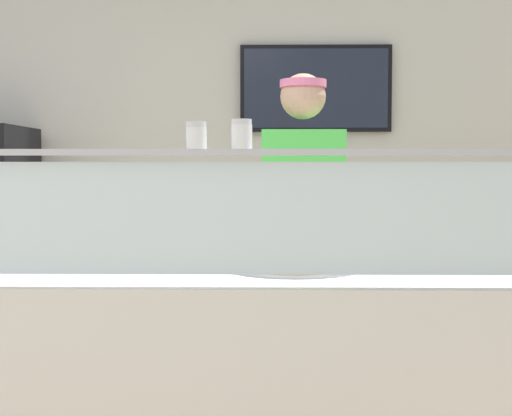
{
  "coord_description": "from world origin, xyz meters",
  "views": [
    {
      "loc": [
        1.11,
        -2.2,
        1.33
      ],
      "look_at": [
        1.07,
        0.41,
        1.18
      ],
      "focal_mm": 50.25,
      "sensor_mm": 36.0,
      "label": 1
    }
  ],
  "objects_px": {
    "pizza_tray": "(293,264)",
    "worker_figure": "(304,237)",
    "pepper_flake_shaker": "(242,136)",
    "pizza_server": "(290,259)",
    "parmesan_shaker": "(196,137)"
  },
  "relations": [
    {
      "from": "pizza_server",
      "to": "worker_figure",
      "type": "bearing_deg",
      "value": 92.07
    },
    {
      "from": "pizza_tray",
      "to": "pepper_flake_shaker",
      "type": "bearing_deg",
      "value": -113.74
    },
    {
      "from": "parmesan_shaker",
      "to": "pepper_flake_shaker",
      "type": "distance_m",
      "value": 0.14
    },
    {
      "from": "pizza_tray",
      "to": "parmesan_shaker",
      "type": "relative_size",
      "value": 5.97
    },
    {
      "from": "pizza_server",
      "to": "worker_figure",
      "type": "xyz_separation_m",
      "value": [
        0.09,
        0.66,
        0.02
      ]
    },
    {
      "from": "pizza_server",
      "to": "parmesan_shaker",
      "type": "xyz_separation_m",
      "value": [
        -0.31,
        -0.38,
        0.44
      ]
    },
    {
      "from": "pizza_tray",
      "to": "pizza_server",
      "type": "height_order",
      "value": "pizza_server"
    },
    {
      "from": "pizza_tray",
      "to": "parmesan_shaker",
      "type": "xyz_separation_m",
      "value": [
        -0.32,
        -0.4,
        0.46
      ]
    },
    {
      "from": "pizza_tray",
      "to": "worker_figure",
      "type": "height_order",
      "value": "worker_figure"
    },
    {
      "from": "pizza_tray",
      "to": "worker_figure",
      "type": "distance_m",
      "value": 0.65
    },
    {
      "from": "pepper_flake_shaker",
      "to": "pizza_tray",
      "type": "bearing_deg",
      "value": 66.26
    },
    {
      "from": "pepper_flake_shaker",
      "to": "worker_figure",
      "type": "bearing_deg",
      "value": 76.68
    },
    {
      "from": "parmesan_shaker",
      "to": "pizza_server",
      "type": "bearing_deg",
      "value": 51.43
    },
    {
      "from": "pepper_flake_shaker",
      "to": "worker_figure",
      "type": "relative_size",
      "value": 0.05
    },
    {
      "from": "pizza_tray",
      "to": "worker_figure",
      "type": "xyz_separation_m",
      "value": [
        0.07,
        0.64,
        0.04
      ]
    }
  ]
}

